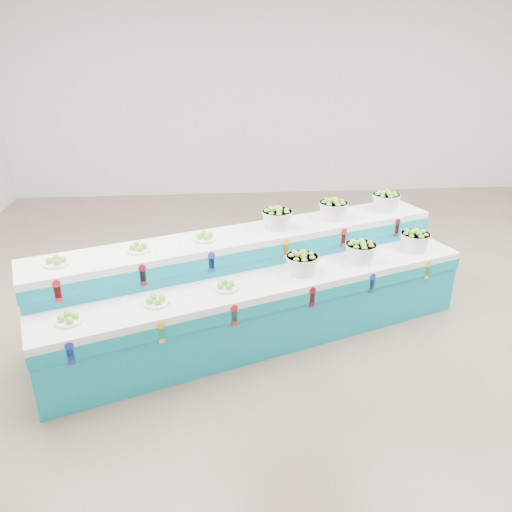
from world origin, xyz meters
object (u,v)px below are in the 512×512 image
Objects in this scene: display_stand at (256,288)px; plate_upper_mid at (138,247)px; basket_lower_left at (302,263)px; basket_upper_right at (386,200)px.

display_stand is 19.37× the size of plate_upper_mid.
basket_lower_left is 1.58m from basket_upper_right.
plate_upper_mid is at bearing -159.61° from basket_upper_right.
basket_lower_left is at bearing -36.39° from display_stand.
basket_lower_left is 1.61m from plate_upper_mid.
display_stand is at bearing 6.45° from plate_upper_mid.
plate_upper_mid reaches higher than display_stand.
plate_upper_mid is 0.71× the size of basket_upper_right.
basket_lower_left is at bearing 0.02° from plate_upper_mid.
display_stand is 13.69× the size of basket_lower_left.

